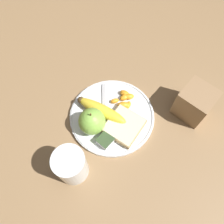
# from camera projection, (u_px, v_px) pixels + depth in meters

# --- Properties ---
(ground_plane) EXTENTS (3.00, 3.00, 0.00)m
(ground_plane) POSITION_uv_depth(u_px,v_px,m) (112.00, 117.00, 0.67)
(ground_plane) COLOR olive
(plate) EXTENTS (0.25, 0.25, 0.01)m
(plate) POSITION_uv_depth(u_px,v_px,m) (112.00, 116.00, 0.66)
(plate) COLOR silver
(plate) RESTS_ON ground_plane
(juice_glass) EXTENTS (0.08, 0.08, 0.10)m
(juice_glass) POSITION_uv_depth(u_px,v_px,m) (71.00, 166.00, 0.55)
(juice_glass) COLOR silver
(juice_glass) RESTS_ON ground_plane
(apple) EXTENTS (0.08, 0.08, 0.08)m
(apple) POSITION_uv_depth(u_px,v_px,m) (92.00, 121.00, 0.60)
(apple) COLOR #84BC47
(apple) RESTS_ON plate
(banana) EXTENTS (0.07, 0.17, 0.04)m
(banana) POSITION_uv_depth(u_px,v_px,m) (101.00, 110.00, 0.64)
(banana) COLOR yellow
(banana) RESTS_ON plate
(bread_slice) EXTENTS (0.11, 0.11, 0.02)m
(bread_slice) POSITION_uv_depth(u_px,v_px,m) (124.00, 126.00, 0.63)
(bread_slice) COLOR tan
(bread_slice) RESTS_ON plate
(fork) EXTENTS (0.14, 0.13, 0.00)m
(fork) POSITION_uv_depth(u_px,v_px,m) (104.00, 113.00, 0.66)
(fork) COLOR #B2B2B7
(fork) RESTS_ON plate
(jam_packet) EXTENTS (0.05, 0.04, 0.02)m
(jam_packet) POSITION_uv_depth(u_px,v_px,m) (106.00, 140.00, 0.61)
(jam_packet) COLOR white
(jam_packet) RESTS_ON plate
(orange_segment_0) EXTENTS (0.02, 0.03, 0.02)m
(orange_segment_0) POSITION_uv_depth(u_px,v_px,m) (125.00, 93.00, 0.68)
(orange_segment_0) COLOR orange
(orange_segment_0) RESTS_ON plate
(orange_segment_1) EXTENTS (0.04, 0.04, 0.02)m
(orange_segment_1) POSITION_uv_depth(u_px,v_px,m) (123.00, 105.00, 0.66)
(orange_segment_1) COLOR orange
(orange_segment_1) RESTS_ON plate
(orange_segment_2) EXTENTS (0.04, 0.03, 0.02)m
(orange_segment_2) POSITION_uv_depth(u_px,v_px,m) (125.00, 97.00, 0.67)
(orange_segment_2) COLOR orange
(orange_segment_2) RESTS_ON plate
(orange_segment_3) EXTENTS (0.03, 0.03, 0.01)m
(orange_segment_3) POSITION_uv_depth(u_px,v_px,m) (115.00, 101.00, 0.67)
(orange_segment_3) COLOR orange
(orange_segment_3) RESTS_ON plate
(orange_segment_4) EXTENTS (0.03, 0.03, 0.01)m
(orange_segment_4) POSITION_uv_depth(u_px,v_px,m) (126.00, 112.00, 0.65)
(orange_segment_4) COLOR orange
(orange_segment_4) RESTS_ON plate
(orange_segment_5) EXTENTS (0.03, 0.02, 0.01)m
(orange_segment_5) POSITION_uv_depth(u_px,v_px,m) (128.00, 105.00, 0.66)
(orange_segment_5) COLOR orange
(orange_segment_5) RESTS_ON plate
(orange_segment_6) EXTENTS (0.04, 0.04, 0.02)m
(orange_segment_6) POSITION_uv_depth(u_px,v_px,m) (129.00, 97.00, 0.67)
(orange_segment_6) COLOR orange
(orange_segment_6) RESTS_ON plate
(condiment_caddy) EXTENTS (0.09, 0.09, 0.10)m
(condiment_caddy) POSITION_uv_depth(u_px,v_px,m) (195.00, 103.00, 0.63)
(condiment_caddy) COLOR #93704C
(condiment_caddy) RESTS_ON ground_plane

